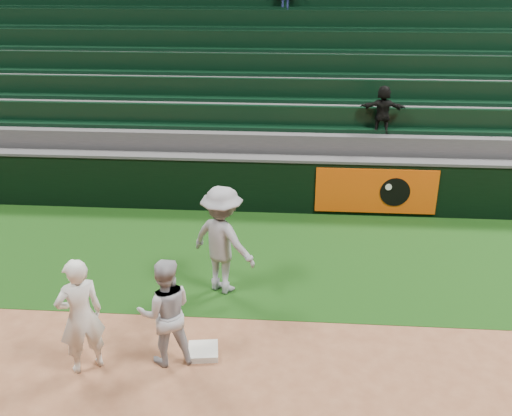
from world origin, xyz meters
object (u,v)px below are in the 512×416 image
at_px(baserunner, 166,312).
at_px(first_baseman, 80,316).
at_px(base_coach, 223,240).
at_px(first_base, 203,351).

bearing_deg(baserunner, first_baseman, -2.10).
bearing_deg(first_baseman, base_coach, -163.40).
xyz_separation_m(first_base, base_coach, (0.07, 1.76, 0.89)).
height_order(first_baseman, base_coach, base_coach).
relative_size(first_base, baserunner, 0.27).
relative_size(first_baseman, baserunner, 1.07).
bearing_deg(first_base, base_coach, 87.63).
xyz_separation_m(first_base, baserunner, (-0.46, -0.15, 0.74)).
bearing_deg(base_coach, first_baseman, 83.87).
distance_m(first_base, base_coach, 1.98).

